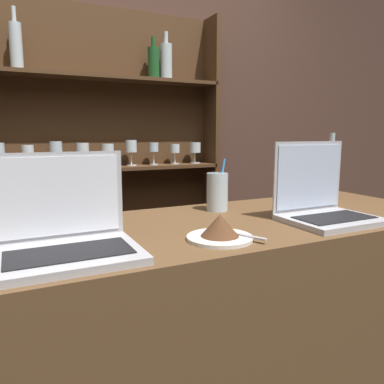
{
  "coord_description": "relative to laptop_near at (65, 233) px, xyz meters",
  "views": [
    {
      "loc": [
        -0.47,
        -0.71,
        1.28
      ],
      "look_at": [
        0.04,
        0.33,
        1.1
      ],
      "focal_mm": 35.0,
      "sensor_mm": 36.0,
      "label": 1
    }
  ],
  "objects": [
    {
      "name": "back_shelf",
      "position": [
        0.39,
        1.24,
        -0.02
      ],
      "size": [
        1.35,
        0.18,
        1.97
      ],
      "color": "#472D19",
      "rests_on": "ground_plane"
    },
    {
      "name": "wine_bottle_clear",
      "position": [
        1.12,
        0.27,
        0.06
      ],
      "size": [
        0.07,
        0.07,
        0.28
      ],
      "color": "#B2C1C6",
      "rests_on": "bar_counter"
    },
    {
      "name": "laptop_near",
      "position": [
        0.0,
        0.0,
        0.0
      ],
      "size": [
        0.32,
        0.25,
        0.24
      ],
      "color": "#ADADB2",
      "rests_on": "bar_counter"
    },
    {
      "name": "cake_plate",
      "position": [
        0.39,
        -0.06,
        -0.02
      ],
      "size": [
        0.18,
        0.18,
        0.07
      ],
      "color": "silver",
      "rests_on": "bar_counter"
    },
    {
      "name": "water_glass",
      "position": [
        0.57,
        0.28,
        0.02
      ],
      "size": [
        0.08,
        0.08,
        0.19
      ],
      "color": "silver",
      "rests_on": "bar_counter"
    },
    {
      "name": "back_wall",
      "position": [
        0.36,
        1.31,
        0.3
      ],
      "size": [
        7.0,
        0.06,
        2.7
      ],
      "color": "#4C3328",
      "rests_on": "ground_plane"
    },
    {
      "name": "bar_counter",
      "position": [
        0.36,
        0.12,
        -0.55
      ],
      "size": [
        1.98,
        0.6,
        1.0
      ],
      "color": "brown",
      "rests_on": "ground_plane"
    },
    {
      "name": "laptop_far",
      "position": [
        0.81,
        -0.0,
        0.01
      ],
      "size": [
        0.29,
        0.23,
        0.26
      ],
      "color": "#ADADB2",
      "rests_on": "bar_counter"
    }
  ]
}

